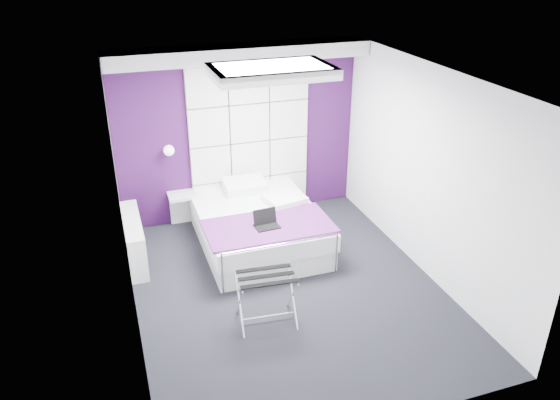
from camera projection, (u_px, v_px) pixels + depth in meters
name	position (u px, v px, depth m)	size (l,w,h in m)	color
floor	(288.00, 289.00, 6.68)	(4.40, 4.40, 0.00)	black
ceiling	(290.00, 78.00, 5.55)	(4.40, 4.40, 0.00)	white
wall_back	(239.00, 133.00, 7.99)	(3.60, 3.60, 0.00)	white
wall_left	(124.00, 217.00, 5.60)	(4.40, 4.40, 0.00)	white
wall_right	(428.00, 173.00, 6.64)	(4.40, 4.40, 0.00)	white
accent_wall	(239.00, 133.00, 7.98)	(3.58, 0.02, 2.58)	#340E3E
soffit	(240.00, 53.00, 7.26)	(3.58, 0.50, 0.20)	white
headboard	(250.00, 142.00, 8.04)	(1.80, 0.08, 2.30)	white
skylight	(271.00, 70.00, 6.08)	(1.36, 0.86, 0.12)	white
wall_lamp	(168.00, 149.00, 7.60)	(0.15, 0.15, 0.15)	white
radiator	(134.00, 240.00, 7.17)	(0.22, 1.20, 0.60)	white
bed	(258.00, 226.00, 7.53)	(1.64, 1.97, 0.69)	white
nightstand	(183.00, 195.00, 7.92)	(0.42, 0.32, 0.05)	white
luggage_rack	(267.00, 299.00, 6.00)	(0.62, 0.46, 0.61)	silver
laptop	(266.00, 222.00, 6.96)	(0.31, 0.22, 0.22)	black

